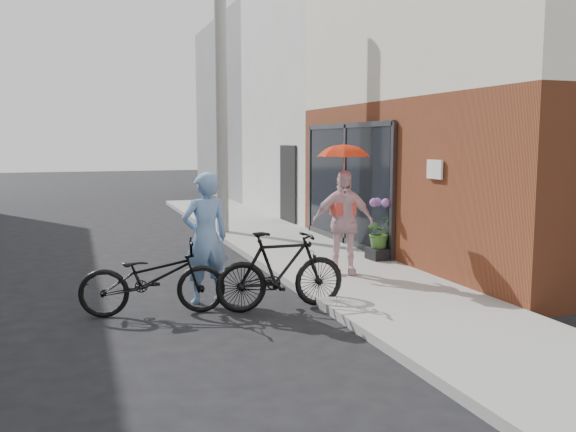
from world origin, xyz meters
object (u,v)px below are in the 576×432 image
utility_pole (221,87)px  planter (379,254)px  kimono_woman (343,222)px  bike_left (153,278)px  bike_right (281,270)px  officer (205,238)px

utility_pole → planter: (1.90, -4.31, -3.28)m
utility_pole → kimono_woman: size_ratio=4.17×
utility_pole → kimono_woman: (0.76, -5.20, -2.54)m
planter → bike_left: bearing=-156.6°
bike_left → utility_pole: bearing=-13.4°
bike_right → bike_left: bearing=80.1°
bike_left → planter: (4.28, 1.85, -0.27)m
officer → kimono_woman: size_ratio=1.10×
planter → bike_right: bearing=-140.5°
bike_right → planter: (2.62, 2.17, -0.31)m
officer → bike_right: (0.87, -0.70, -0.38)m
officer → bike_left: size_ratio=0.98×
bike_left → bike_right: 1.68m
bike_left → kimono_woman: bearing=-65.3°
utility_pole → bike_left: 7.26m
bike_left → kimono_woman: size_ratio=1.12×
utility_pole → bike_right: size_ratio=3.93×
utility_pole → planter: size_ratio=17.94×
planter → utility_pole: bearing=113.8°
officer → bike_right: 1.18m
officer → kimono_woman: 2.43m
kimono_woman → planter: kimono_woman is taller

